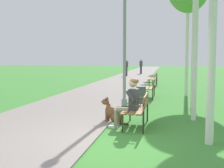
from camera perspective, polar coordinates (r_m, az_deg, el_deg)
The scene contains 11 objects.
ground_plane at distance 6.13m, azimuth -1.22°, elevation -11.39°, with size 120.00×120.00×0.00m, color #3D8433.
paved_path at distance 29.98m, azimuth 4.48°, elevation 1.76°, with size 3.60×60.00×0.04m, color gray.
park_bench_near at distance 7.41m, azimuth 5.19°, elevation -4.47°, with size 0.55×1.50×0.85m.
park_bench_mid at distance 12.81m, azimuth 7.33°, elevation -0.46°, with size 0.55×1.50×0.85m.
park_bench_far at distance 18.45m, azimuth 8.15°, elevation 1.20°, with size 0.55×1.50×0.85m.
person_seated_on_near_bench at distance 7.22m, azimuth 3.43°, elevation -3.35°, with size 0.74×0.49×1.25m.
dog_brown at distance 7.82m, azimuth 0.24°, elevation -5.82°, with size 0.81×0.41×0.71m.
lamp_post_near at distance 10.29m, azimuth 2.47°, elevation 8.87°, with size 0.24×0.24×4.69m.
litter_bin at distance 10.90m, azimuth 5.70°, elevation -2.27°, with size 0.36×0.36×0.70m, color #515156.
pedestrian_distant at distance 27.93m, azimuth 2.83°, elevation 3.21°, with size 0.32×0.22×1.65m.
pedestrian_further_distant at distance 32.05m, azimuth 5.69°, elevation 3.43°, with size 0.32×0.22×1.65m.
Camera 1 is at (1.22, -5.75, 1.73)m, focal length 46.74 mm.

